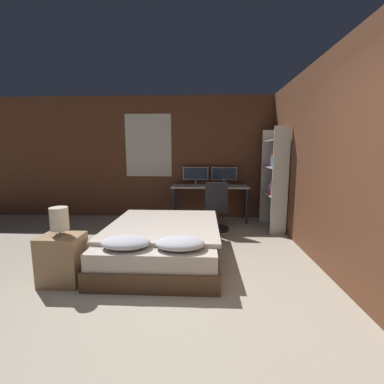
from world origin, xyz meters
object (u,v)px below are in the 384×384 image
(computer_mouse, at_px, (223,186))
(bookshelf, at_px, (275,175))
(desk, at_px, (210,190))
(monitor_right, at_px, (224,174))
(bedside_lamp, at_px, (59,219))
(monitor_left, at_px, (196,174))
(nightstand, at_px, (63,259))
(office_chair, at_px, (216,212))
(bed, at_px, (163,242))
(keyboard, at_px, (210,186))

(computer_mouse, xyz_separation_m, bookshelf, (0.93, -0.40, 0.27))
(desk, distance_m, monitor_right, 0.48)
(bedside_lamp, height_order, monitor_left, monitor_left)
(desk, bearing_deg, bookshelf, -25.74)
(nightstand, distance_m, desk, 3.30)
(nightstand, height_order, bookshelf, bookshelf)
(nightstand, relative_size, office_chair, 0.60)
(monitor_left, distance_m, monitor_right, 0.62)
(bedside_lamp, relative_size, desk, 0.20)
(bed, bearing_deg, office_chair, 58.97)
(monitor_right, distance_m, bookshelf, 1.18)
(bedside_lamp, xyz_separation_m, monitor_left, (1.41, 2.97, 0.25))
(bedside_lamp, distance_m, computer_mouse, 3.28)
(bed, xyz_separation_m, bookshelf, (1.90, 1.47, 0.81))
(desk, height_order, office_chair, office_chair)
(monitor_left, height_order, monitor_right, same)
(monitor_left, bearing_deg, nightstand, -115.40)
(desk, bearing_deg, monitor_left, 149.37)
(office_chair, relative_size, bookshelf, 0.49)
(computer_mouse, relative_size, office_chair, 0.08)
(office_chair, bearing_deg, bedside_lamp, -131.54)
(nightstand, height_order, computer_mouse, computer_mouse)
(bookshelf, bearing_deg, desk, 154.26)
(nightstand, distance_m, office_chair, 2.75)
(bed, xyz_separation_m, desk, (0.70, 2.05, 0.43))
(bed, height_order, desk, desk)
(bed, relative_size, bookshelf, 1.03)
(monitor_left, relative_size, office_chair, 0.59)
(bookshelf, bearing_deg, monitor_left, 153.22)
(monitor_left, bearing_deg, bookshelf, -26.78)
(bed, distance_m, nightstand, 1.26)
(keyboard, height_order, computer_mouse, computer_mouse)
(bed, height_order, keyboard, keyboard)
(bed, xyz_separation_m, monitor_left, (0.38, 2.24, 0.75))
(monitor_left, bearing_deg, desk, -30.63)
(desk, relative_size, bookshelf, 0.84)
(nightstand, xyz_separation_m, desk, (1.72, 2.79, 0.39))
(bed, bearing_deg, nightstand, -144.37)
(monitor_right, distance_m, keyboard, 0.53)
(keyboard, relative_size, bookshelf, 0.19)
(nightstand, relative_size, bedside_lamp, 1.74)
(keyboard, bearing_deg, monitor_left, 130.44)
(computer_mouse, height_order, office_chair, office_chair)
(bedside_lamp, height_order, bookshelf, bookshelf)
(desk, bearing_deg, nightstand, -121.71)
(office_chair, bearing_deg, monitor_right, 76.91)
(keyboard, height_order, office_chair, office_chair)
(computer_mouse, bearing_deg, desk, 146.76)
(keyboard, xyz_separation_m, computer_mouse, (0.28, 0.00, 0.01))
(computer_mouse, bearing_deg, nightstand, -127.47)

